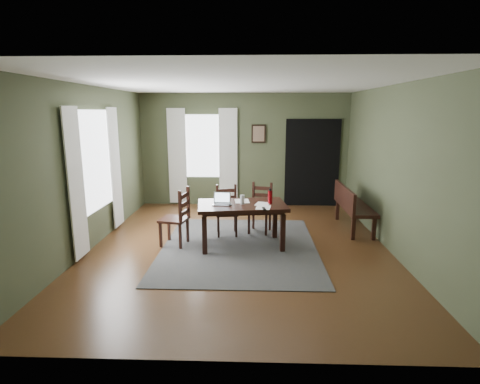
{
  "coord_description": "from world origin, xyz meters",
  "views": [
    {
      "loc": [
        0.23,
        -6.05,
        2.27
      ],
      "look_at": [
        0.0,
        0.3,
        0.9
      ],
      "focal_mm": 28.0,
      "sensor_mm": 36.0,
      "label": 1
    }
  ],
  "objects_px": {
    "dining_table": "(242,209)",
    "water_bottle": "(270,197)",
    "chair_back_left": "(227,211)",
    "chair_end": "(177,218)",
    "chair_back_right": "(260,209)",
    "bench": "(351,204)",
    "laptop": "(222,201)"
  },
  "relations": [
    {
      "from": "chair_back_right",
      "to": "laptop",
      "type": "distance_m",
      "value": 1.11
    },
    {
      "from": "chair_end",
      "to": "dining_table",
      "type": "bearing_deg",
      "value": 101.2
    },
    {
      "from": "dining_table",
      "to": "chair_back_left",
      "type": "height_order",
      "value": "chair_back_left"
    },
    {
      "from": "chair_back_left",
      "to": "bench",
      "type": "height_order",
      "value": "chair_back_left"
    },
    {
      "from": "water_bottle",
      "to": "laptop",
      "type": "bearing_deg",
      "value": -174.97
    },
    {
      "from": "bench",
      "to": "laptop",
      "type": "height_order",
      "value": "laptop"
    },
    {
      "from": "chair_back_right",
      "to": "bench",
      "type": "bearing_deg",
      "value": 22.66
    },
    {
      "from": "bench",
      "to": "laptop",
      "type": "distance_m",
      "value": 2.68
    },
    {
      "from": "dining_table",
      "to": "chair_end",
      "type": "relative_size",
      "value": 1.58
    },
    {
      "from": "dining_table",
      "to": "bench",
      "type": "distance_m",
      "value": 2.35
    },
    {
      "from": "dining_table",
      "to": "water_bottle",
      "type": "height_order",
      "value": "water_bottle"
    },
    {
      "from": "chair_end",
      "to": "chair_back_right",
      "type": "xyz_separation_m",
      "value": [
        1.44,
        0.79,
        -0.03
      ]
    },
    {
      "from": "chair_end",
      "to": "bench",
      "type": "xyz_separation_m",
      "value": [
        3.22,
        1.04,
        0.02
      ]
    },
    {
      "from": "chair_back_right",
      "to": "chair_end",
      "type": "bearing_deg",
      "value": -136.54
    },
    {
      "from": "chair_back_left",
      "to": "laptop",
      "type": "height_order",
      "value": "laptop"
    },
    {
      "from": "dining_table",
      "to": "chair_end",
      "type": "distance_m",
      "value": 1.13
    },
    {
      "from": "chair_back_left",
      "to": "water_bottle",
      "type": "xyz_separation_m",
      "value": [
        0.78,
        -0.59,
        0.41
      ]
    },
    {
      "from": "chair_back_right",
      "to": "water_bottle",
      "type": "relative_size",
      "value": 3.63
    },
    {
      "from": "chair_back_right",
      "to": "laptop",
      "type": "xyz_separation_m",
      "value": [
        -0.67,
        -0.82,
        0.34
      ]
    },
    {
      "from": "laptop",
      "to": "water_bottle",
      "type": "distance_m",
      "value": 0.82
    },
    {
      "from": "chair_back_right",
      "to": "water_bottle",
      "type": "bearing_deg",
      "value": -64.31
    },
    {
      "from": "chair_back_left",
      "to": "water_bottle",
      "type": "relative_size",
      "value": 3.57
    },
    {
      "from": "bench",
      "to": "water_bottle",
      "type": "height_order",
      "value": "water_bottle"
    },
    {
      "from": "dining_table",
      "to": "chair_back_right",
      "type": "xyz_separation_m",
      "value": [
        0.33,
        0.78,
        -0.2
      ]
    },
    {
      "from": "chair_back_left",
      "to": "chair_back_right",
      "type": "relative_size",
      "value": 0.98
    },
    {
      "from": "chair_end",
      "to": "chair_back_left",
      "type": "relative_size",
      "value": 1.09
    },
    {
      "from": "chair_back_left",
      "to": "laptop",
      "type": "bearing_deg",
      "value": -99.89
    },
    {
      "from": "chair_end",
      "to": "chair_back_right",
      "type": "height_order",
      "value": "chair_end"
    },
    {
      "from": "bench",
      "to": "chair_end",
      "type": "bearing_deg",
      "value": 107.89
    },
    {
      "from": "water_bottle",
      "to": "chair_end",
      "type": "bearing_deg",
      "value": -178.44
    },
    {
      "from": "bench",
      "to": "laptop",
      "type": "xyz_separation_m",
      "value": [
        -2.44,
        -1.07,
        0.29
      ]
    },
    {
      "from": "chair_back_left",
      "to": "chair_end",
      "type": "bearing_deg",
      "value": -148.93
    }
  ]
}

